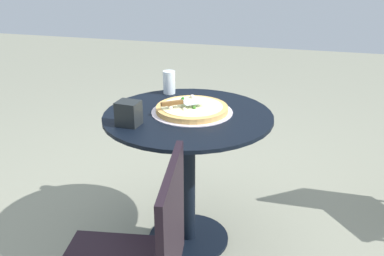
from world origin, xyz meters
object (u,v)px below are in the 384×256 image
pizza_on_tray (192,109)px  pizza_server (182,102)px  drinking_cup (169,82)px  napkin_dispenser (129,113)px  patio_table (188,152)px

pizza_on_tray → pizza_server: 0.07m
pizza_server → drinking_cup: bearing=28.4°
drinking_cup → napkin_dispenser: 0.49m
patio_table → pizza_on_tray: (0.03, -0.01, 0.22)m
patio_table → napkin_dispenser: napkin_dispenser is taller
patio_table → pizza_server: 0.26m
pizza_server → drinking_cup: size_ratio=1.58×
pizza_on_tray → napkin_dispenser: (-0.23, 0.23, 0.04)m
drinking_cup → napkin_dispenser: size_ratio=1.12×
pizza_on_tray → napkin_dispenser: size_ratio=3.58×
pizza_on_tray → drinking_cup: bearing=37.5°
patio_table → pizza_server: pizza_server is taller
pizza_server → drinking_cup: drinking_cup is taller
pizza_on_tray → napkin_dispenser: napkin_dispenser is taller
pizza_on_tray → drinking_cup: size_ratio=3.19×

